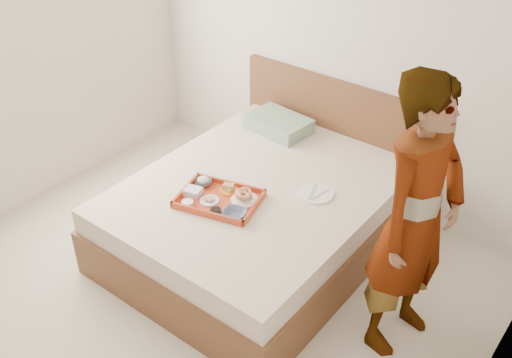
{
  "coord_description": "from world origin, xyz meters",
  "views": [
    {
      "loc": [
        2.06,
        -1.63,
        2.82
      ],
      "look_at": [
        0.09,
        0.9,
        0.65
      ],
      "focal_mm": 41.43,
      "sensor_mm": 36.0,
      "label": 1
    }
  ],
  "objects_px": {
    "tray": "(219,199)",
    "person": "(416,221)",
    "bed": "(259,215)",
    "dinner_plate": "(316,194)"
  },
  "relations": [
    {
      "from": "bed",
      "to": "person",
      "type": "distance_m",
      "value": 1.32
    },
    {
      "from": "bed",
      "to": "person",
      "type": "height_order",
      "value": "person"
    },
    {
      "from": "tray",
      "to": "person",
      "type": "relative_size",
      "value": 0.3
    },
    {
      "from": "person",
      "to": "dinner_plate",
      "type": "bearing_deg",
      "value": 80.45
    },
    {
      "from": "bed",
      "to": "dinner_plate",
      "type": "height_order",
      "value": "dinner_plate"
    },
    {
      "from": "tray",
      "to": "person",
      "type": "distance_m",
      "value": 1.3
    },
    {
      "from": "bed",
      "to": "tray",
      "type": "relative_size",
      "value": 3.85
    },
    {
      "from": "dinner_plate",
      "to": "person",
      "type": "xyz_separation_m",
      "value": [
        0.8,
        -0.28,
        0.33
      ]
    },
    {
      "from": "tray",
      "to": "dinner_plate",
      "type": "distance_m",
      "value": 0.65
    },
    {
      "from": "tray",
      "to": "person",
      "type": "height_order",
      "value": "person"
    }
  ]
}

